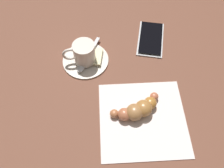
{
  "coord_description": "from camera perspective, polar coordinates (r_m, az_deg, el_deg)",
  "views": [
    {
      "loc": [
        0.3,
        -0.09,
        0.5
      ],
      "look_at": [
        0.01,
        0.0,
        0.02
      ],
      "focal_mm": 37.32,
      "sensor_mm": 36.0,
      "label": 1
    }
  ],
  "objects": [
    {
      "name": "ground_plane",
      "position": [
        0.59,
        -0.57,
        -0.19
      ],
      "size": [
        1.8,
        1.8,
        0.0
      ],
      "primitive_type": "plane",
      "color": "brown"
    },
    {
      "name": "saucer",
      "position": [
        0.63,
        -6.48,
        5.93
      ],
      "size": [
        0.12,
        0.12,
        0.01
      ],
      "primitive_type": "cylinder",
      "color": "silver",
      "rests_on": "ground"
    },
    {
      "name": "espresso_cup",
      "position": [
        0.6,
        -7.02,
        7.63
      ],
      "size": [
        0.06,
        0.09,
        0.06
      ],
      "color": "silver",
      "rests_on": "saucer"
    },
    {
      "name": "teaspoon",
      "position": [
        0.62,
        -6.48,
        5.86
      ],
      "size": [
        0.11,
        0.09,
        0.01
      ],
      "color": "silver",
      "rests_on": "saucer"
    },
    {
      "name": "sugar_packet",
      "position": [
        0.63,
        -3.41,
        6.72
      ],
      "size": [
        0.06,
        0.04,
        0.01
      ],
      "primitive_type": "cube",
      "rotation": [
        0.0,
        0.0,
        9.02
      ],
      "color": "beige",
      "rests_on": "saucer"
    },
    {
      "name": "napkin",
      "position": [
        0.55,
        7.52,
        -8.41
      ],
      "size": [
        0.24,
        0.24,
        0.0
      ],
      "primitive_type": "cube",
      "rotation": [
        0.0,
        0.0,
        -0.24
      ],
      "color": "silver",
      "rests_on": "ground"
    },
    {
      "name": "croissant",
      "position": [
        0.54,
        6.45,
        -6.18
      ],
      "size": [
        0.07,
        0.13,
        0.04
      ],
      "color": "#AA653F",
      "rests_on": "napkin"
    },
    {
      "name": "cell_phone",
      "position": [
        0.69,
        9.46,
        10.95
      ],
      "size": [
        0.15,
        0.12,
        0.01
      ],
      "color": "#B9BABC",
      "rests_on": "ground"
    }
  ]
}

